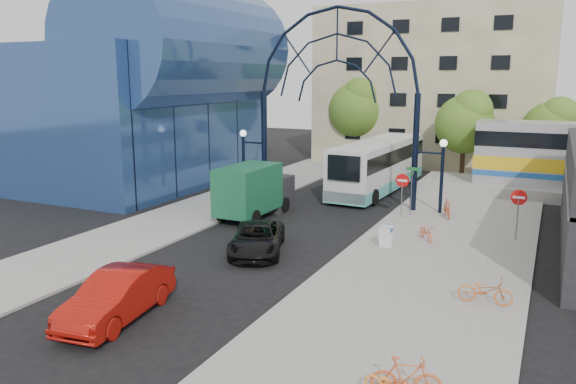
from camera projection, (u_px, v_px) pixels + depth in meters
The scene contains 21 objects.
ground at pixel (214, 271), 23.30m from camera, with size 120.00×120.00×0.00m, color black.
sidewalk_east at pixel (428, 269), 23.45m from camera, with size 8.00×56.00×0.12m, color gray.
plaza_west at pixel (174, 220), 31.33m from camera, with size 5.00×50.00×0.12m, color gray.
gateway_arch at pixel (337, 66), 33.94m from camera, with size 13.64×0.44×12.10m.
stop_sign at pixel (402, 184), 31.48m from camera, with size 0.80×0.07×2.50m.
do_not_enter_sign at pixel (518, 202), 27.11m from camera, with size 0.76×0.07×2.48m.
street_name_sign at pixel (412, 181), 31.82m from camera, with size 0.70×0.70×2.80m.
sandwich_board at pixel (386, 234), 26.07m from camera, with size 0.55×0.61×0.99m.
transit_hall at pixel (148, 93), 41.64m from camera, with size 16.50×18.00×14.50m.
apartment_block at pixel (436, 87), 51.95m from camera, with size 20.00×12.10×14.00m.
tree_north_a at pixel (466, 121), 42.71m from camera, with size 4.48×4.48×7.00m.
tree_north_b at pixel (358, 107), 50.32m from camera, with size 5.12×5.12×8.00m.
tree_north_c at pixel (553, 126), 42.02m from camera, with size 4.16×4.16×6.50m.
city_bus at pixel (379, 165), 39.47m from camera, with size 3.49×12.90×3.51m.
green_truck at pixel (255, 190), 32.19m from camera, with size 2.42×6.07×3.05m.
black_suv at pixel (257, 239), 25.64m from camera, with size 2.23×4.84×1.34m, color black.
red_sedan at pixel (117, 296), 18.61m from camera, with size 1.69×4.86×1.60m, color #A2110A.
bike_near_a at pixel (426, 232), 27.30m from camera, with size 0.53×1.51×0.79m, color #FF5C33.
bike_near_b at pixel (447, 208), 31.62m from camera, with size 0.50×1.76×1.06m, color #CA4F28.
bike_far_a at pixel (485, 291), 19.60m from camera, with size 0.64×1.85×0.97m, color orange.
bike_far_b at pixel (406, 377), 13.87m from camera, with size 0.50×1.78×1.07m, color #CF5829.
Camera 1 is at (12.30, -18.67, 7.96)m, focal length 35.00 mm.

